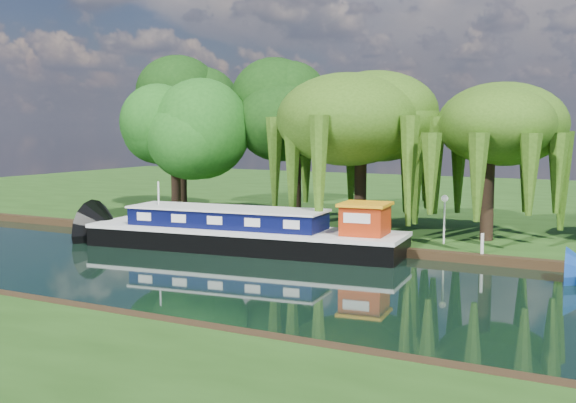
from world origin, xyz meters
The scene contains 12 objects.
ground centered at (0.00, 0.00, 0.00)m, with size 120.00×120.00×0.00m, color black.
far_bank centered at (0.00, 34.00, 0.23)m, with size 120.00×52.00×0.45m, color #1E3F11.
dutch_barge centered at (-8.91, 5.99, 0.91)m, with size 17.68×5.95×3.66m.
red_dinghy centered at (-16.29, 6.41, 0.00)m, with size 2.48×3.47×0.72m, color #9F280B.
willow_left centered at (-4.90, 12.02, 6.80)m, with size 7.30×7.30×8.74m.
willow_right centered at (2.19, 12.69, 6.01)m, with size 6.26×6.26×7.62m.
tree_far_left centered at (-16.77, 10.30, 6.44)m, with size 5.43×5.43×8.75m.
tree_far_back centered at (-20.61, 16.03, 7.43)m, with size 5.96×5.96×10.02m.
tree_far_mid centered at (-10.83, 15.32, 7.07)m, with size 5.88×5.88×9.62m.
lamppost centered at (0.50, 10.50, 2.42)m, with size 0.36×0.36×2.56m.
mooring_posts centered at (-0.50, 8.40, 0.95)m, with size 19.16×0.16×1.00m.
reeds_near centered at (6.87, -7.57, 0.55)m, with size 33.70×1.50×1.10m.
Camera 1 is at (11.21, -26.17, 6.62)m, focal length 45.00 mm.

